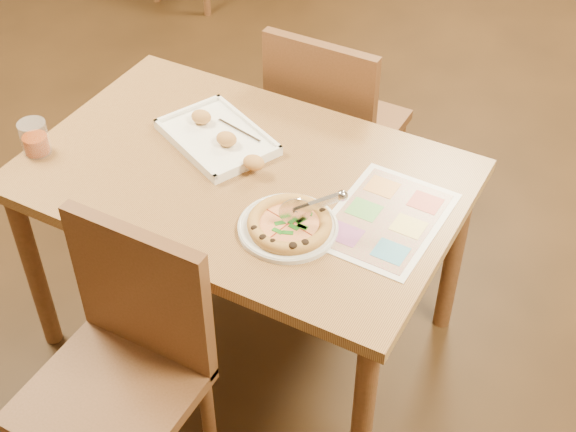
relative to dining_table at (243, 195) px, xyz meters
The scene contains 9 objects.
dining_table is the anchor object (origin of this frame).
chair_near 0.61m from the dining_table, 90.00° to the right, with size 0.42×0.42×0.47m.
chair_far 0.61m from the dining_table, 90.00° to the left, with size 0.42×0.42×0.47m.
plate 0.30m from the dining_table, 32.46° to the right, with size 0.28×0.28×0.01m, color silver.
pizza 0.31m from the dining_table, 32.21° to the right, with size 0.23×0.23×0.04m.
pizza_cutter 0.37m from the dining_table, 23.73° to the right, with size 0.15×0.10×0.10m.
appetizer_tray 0.20m from the dining_table, 145.90° to the left, with size 0.43×0.38×0.06m.
glass_tumbler 0.66m from the dining_table, 160.63° to the right, with size 0.09×0.09×0.11m.
menu 0.47m from the dining_table, ahead, with size 0.29×0.41×0.01m, color silver.
Camera 1 is at (1.02, -1.58, 2.22)m, focal length 50.00 mm.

